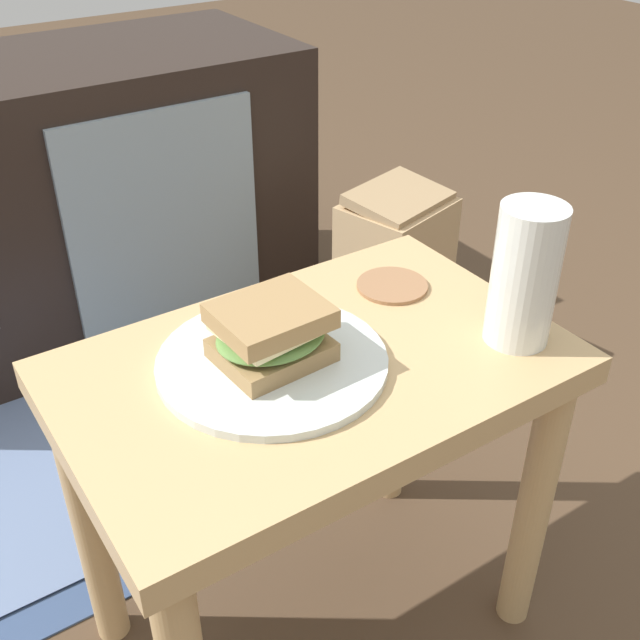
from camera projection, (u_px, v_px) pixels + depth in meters
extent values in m
plane|color=#4C3826|center=(315.00, 620.00, 1.11)|extent=(8.00, 8.00, 0.00)
cube|color=tan|center=(314.00, 373.00, 0.87)|extent=(0.56, 0.36, 0.04)
cylinder|color=tan|center=(534.00, 508.00, 1.01)|extent=(0.04, 0.04, 0.43)
cylinder|color=tan|center=(90.00, 525.00, 0.98)|extent=(0.04, 0.04, 0.43)
cylinder|color=tan|center=(395.00, 391.00, 1.21)|extent=(0.04, 0.04, 0.43)
cube|color=black|center=(69.00, 201.00, 1.62)|extent=(0.96, 0.44, 0.58)
cube|color=#8C9EA8|center=(166.00, 221.00, 1.51)|extent=(0.39, 0.01, 0.44)
cylinder|color=silver|center=(272.00, 362.00, 0.85)|extent=(0.25, 0.25, 0.01)
cube|color=#9E7A4C|center=(272.00, 350.00, 0.84)|extent=(0.12, 0.10, 0.02)
ellipsoid|color=#608C42|center=(271.00, 335.00, 0.83)|extent=(0.13, 0.11, 0.02)
cube|color=beige|center=(271.00, 327.00, 0.82)|extent=(0.11, 0.10, 0.01)
cube|color=#9E7A4C|center=(270.00, 316.00, 0.81)|extent=(0.12, 0.10, 0.02)
cylinder|color=silver|center=(525.00, 276.00, 0.85)|extent=(0.07, 0.07, 0.17)
cylinder|color=#C67219|center=(523.00, 288.00, 0.86)|extent=(0.07, 0.07, 0.12)
cylinder|color=white|center=(532.00, 233.00, 0.82)|extent=(0.07, 0.07, 0.01)
cylinder|color=#996B47|center=(392.00, 286.00, 0.99)|extent=(0.09, 0.09, 0.01)
cube|color=tan|center=(393.00, 285.00, 1.55)|extent=(0.23, 0.20, 0.36)
cube|color=tan|center=(399.00, 198.00, 1.44)|extent=(0.21, 0.18, 0.04)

